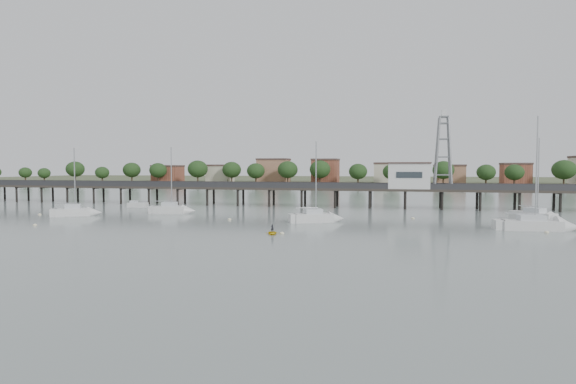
{
  "coord_description": "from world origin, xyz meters",
  "views": [
    {
      "loc": [
        22.83,
        -39.25,
        8.37
      ],
      "look_at": [
        4.27,
        42.0,
        4.0
      ],
      "focal_mm": 30.0,
      "sensor_mm": 36.0,
      "label": 1
    }
  ],
  "objects_px": {
    "pier": "(287,188)",
    "sailboat_d": "(545,225)",
    "lattice_tower": "(443,153)",
    "sailboat_c": "(321,218)",
    "yellow_dinghy": "(272,234)",
    "sailboat_e": "(542,217)",
    "sailboat_a": "(80,212)",
    "white_tender": "(137,205)",
    "sailboat_b": "(176,210)"
  },
  "relations": [
    {
      "from": "pier",
      "to": "sailboat_d",
      "type": "height_order",
      "value": "sailboat_d"
    },
    {
      "from": "lattice_tower",
      "to": "sailboat_d",
      "type": "distance_m",
      "value": 33.58
    },
    {
      "from": "sailboat_c",
      "to": "pier",
      "type": "bearing_deg",
      "value": 88.32
    },
    {
      "from": "sailboat_c",
      "to": "yellow_dinghy",
      "type": "relative_size",
      "value": 5.48
    },
    {
      "from": "sailboat_e",
      "to": "sailboat_a",
      "type": "distance_m",
      "value": 75.12
    },
    {
      "from": "sailboat_e",
      "to": "sailboat_c",
      "type": "bearing_deg",
      "value": -116.92
    },
    {
      "from": "sailboat_d",
      "to": "yellow_dinghy",
      "type": "relative_size",
      "value": 6.82
    },
    {
      "from": "sailboat_d",
      "to": "white_tender",
      "type": "height_order",
      "value": "sailboat_d"
    },
    {
      "from": "sailboat_b",
      "to": "sailboat_d",
      "type": "relative_size",
      "value": 0.79
    },
    {
      "from": "pier",
      "to": "lattice_tower",
      "type": "distance_m",
      "value": 32.34
    },
    {
      "from": "sailboat_d",
      "to": "white_tender",
      "type": "distance_m",
      "value": 74.74
    },
    {
      "from": "pier",
      "to": "sailboat_e",
      "type": "bearing_deg",
      "value": -23.35
    },
    {
      "from": "sailboat_d",
      "to": "yellow_dinghy",
      "type": "xyz_separation_m",
      "value": [
        -34.22,
        -11.52,
        -0.63
      ]
    },
    {
      "from": "sailboat_d",
      "to": "sailboat_c",
      "type": "height_order",
      "value": "sailboat_d"
    },
    {
      "from": "pier",
      "to": "sailboat_a",
      "type": "relative_size",
      "value": 12.29
    },
    {
      "from": "white_tender",
      "to": "sailboat_d",
      "type": "bearing_deg",
      "value": -21.47
    },
    {
      "from": "sailboat_d",
      "to": "sailboat_a",
      "type": "relative_size",
      "value": 1.31
    },
    {
      "from": "yellow_dinghy",
      "to": "sailboat_e",
      "type": "bearing_deg",
      "value": 16.15
    },
    {
      "from": "sailboat_e",
      "to": "sailboat_d",
      "type": "relative_size",
      "value": 0.85
    },
    {
      "from": "lattice_tower",
      "to": "sailboat_a",
      "type": "xyz_separation_m",
      "value": [
        -61.68,
        -27.3,
        -10.45
      ]
    },
    {
      "from": "sailboat_e",
      "to": "sailboat_d",
      "type": "xyz_separation_m",
      "value": [
        -2.63,
        -10.95,
        -0.01
      ]
    },
    {
      "from": "sailboat_e",
      "to": "sailboat_a",
      "type": "relative_size",
      "value": 1.11
    },
    {
      "from": "lattice_tower",
      "to": "sailboat_a",
      "type": "bearing_deg",
      "value": -156.12
    },
    {
      "from": "white_tender",
      "to": "sailboat_c",
      "type": "bearing_deg",
      "value": -28.8
    },
    {
      "from": "sailboat_d",
      "to": "lattice_tower",
      "type": "bearing_deg",
      "value": 105.71
    },
    {
      "from": "pier",
      "to": "sailboat_d",
      "type": "xyz_separation_m",
      "value": [
        41.88,
        -30.17,
        -3.17
      ]
    },
    {
      "from": "sailboat_d",
      "to": "white_tender",
      "type": "relative_size",
      "value": 3.88
    },
    {
      "from": "lattice_tower",
      "to": "sailboat_e",
      "type": "bearing_deg",
      "value": -55.91
    },
    {
      "from": "lattice_tower",
      "to": "sailboat_b",
      "type": "distance_m",
      "value": 52.54
    },
    {
      "from": "sailboat_d",
      "to": "yellow_dinghy",
      "type": "bearing_deg",
      "value": -164.68
    },
    {
      "from": "lattice_tower",
      "to": "sailboat_c",
      "type": "distance_m",
      "value": 35.42
    },
    {
      "from": "pier",
      "to": "sailboat_c",
      "type": "xyz_separation_m",
      "value": [
        11.52,
        -27.31,
        -3.15
      ]
    },
    {
      "from": "sailboat_b",
      "to": "sailboat_c",
      "type": "bearing_deg",
      "value": -24.9
    },
    {
      "from": "pier",
      "to": "yellow_dinghy",
      "type": "xyz_separation_m",
      "value": [
        7.66,
        -41.68,
        -3.79
      ]
    },
    {
      "from": "lattice_tower",
      "to": "sailboat_d",
      "type": "relative_size",
      "value": 0.97
    },
    {
      "from": "sailboat_b",
      "to": "sailboat_e",
      "type": "bearing_deg",
      "value": -9.05
    },
    {
      "from": "white_tender",
      "to": "sailboat_b",
      "type": "bearing_deg",
      "value": -42.46
    },
    {
      "from": "sailboat_e",
      "to": "pier",
      "type": "bearing_deg",
      "value": -154.06
    },
    {
      "from": "sailboat_c",
      "to": "sailboat_e",
      "type": "bearing_deg",
      "value": -10.77
    },
    {
      "from": "sailboat_e",
      "to": "white_tender",
      "type": "relative_size",
      "value": 3.28
    },
    {
      "from": "pier",
      "to": "sailboat_a",
      "type": "xyz_separation_m",
      "value": [
        -30.18,
        -27.3,
        -3.15
      ]
    },
    {
      "from": "pier",
      "to": "yellow_dinghy",
      "type": "relative_size",
      "value": 64.07
    },
    {
      "from": "sailboat_b",
      "to": "white_tender",
      "type": "relative_size",
      "value": 3.05
    },
    {
      "from": "sailboat_b",
      "to": "sailboat_d",
      "type": "xyz_separation_m",
      "value": [
        57.93,
        -10.43,
        -0.02
      ]
    },
    {
      "from": "lattice_tower",
      "to": "sailboat_a",
      "type": "distance_m",
      "value": 68.26
    },
    {
      "from": "sailboat_d",
      "to": "sailboat_e",
      "type": "bearing_deg",
      "value": 73.22
    },
    {
      "from": "sailboat_b",
      "to": "pier",
      "type": "bearing_deg",
      "value": 41.34
    },
    {
      "from": "pier",
      "to": "sailboat_b",
      "type": "xyz_separation_m",
      "value": [
        -16.05,
        -19.74,
        -3.15
      ]
    },
    {
      "from": "sailboat_d",
      "to": "sailboat_a",
      "type": "height_order",
      "value": "sailboat_d"
    },
    {
      "from": "sailboat_b",
      "to": "yellow_dinghy",
      "type": "relative_size",
      "value": 5.36
    }
  ]
}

